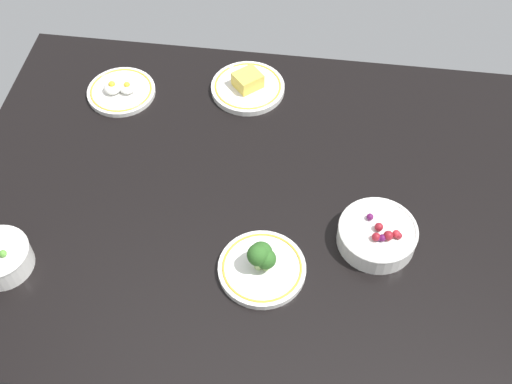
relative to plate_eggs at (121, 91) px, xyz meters
The scene contains 6 objects.
dining_table 49.07cm from the plate_eggs, 143.50° to the left, with size 137.63×99.92×4.00cm, color black.
plate_eggs is the anchor object (origin of this frame).
plate_cheese 33.08cm from the plate_eggs, behind, with size 19.24×19.24×5.52cm.
bowl_berries 76.81cm from the plate_eggs, 150.59° to the left, with size 17.21×17.21×6.68cm.
plate_broccoli 64.75cm from the plate_eggs, 131.78° to the left, with size 18.65×18.65×8.60cm.
bowl_peas 55.46cm from the plate_eggs, 78.01° to the left, with size 13.31×13.31×6.94cm.
Camera 1 is at (-12.08, 91.01, 124.91)cm, focal length 46.35 mm.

